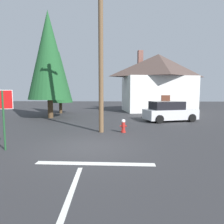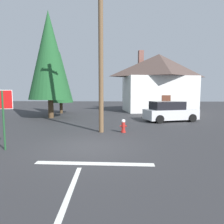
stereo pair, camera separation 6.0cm
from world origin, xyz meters
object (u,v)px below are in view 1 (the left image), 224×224
pine_tree_tall_left (60,77)px  pine_tree_mid_left (49,56)px  fire_hydrant (123,126)px  parked_car (169,112)px  stop_sign_near (3,107)px  utility_pole (101,45)px  house (158,82)px

pine_tree_tall_left → pine_tree_mid_left: (0.24, -3.92, 1.63)m
fire_hydrant → parked_car: 6.11m
stop_sign_near → pine_tree_tall_left: bearing=97.6°
utility_pole → pine_tree_tall_left: 11.62m
pine_tree_mid_left → house: bearing=32.7°
fire_hydrant → house: house is taller
house → parked_car: 9.01m
utility_pole → house: size_ratio=1.04×
stop_sign_near → pine_tree_tall_left: 14.29m
pine_tree_mid_left → fire_hydrant: bearing=-43.7°
fire_hydrant → pine_tree_mid_left: (-6.58, 6.30, 5.19)m
utility_pole → parked_car: utility_pole is taller
fire_hydrant → parked_car: (3.80, 4.77, 0.38)m
fire_hydrant → utility_pole: size_ratio=0.08×
utility_pole → pine_tree_mid_left: bearing=130.1°
pine_tree_mid_left → utility_pole: bearing=-49.9°
utility_pole → house: utility_pole is taller
parked_car → pine_tree_tall_left: (-10.62, 5.45, 3.18)m
stop_sign_near → parked_car: 12.27m
house → fire_hydrant: bearing=-108.1°
utility_pole → pine_tree_mid_left: size_ratio=1.03×
pine_tree_tall_left → pine_tree_mid_left: size_ratio=0.71×
parked_car → pine_tree_mid_left: bearing=171.6°
parked_car → pine_tree_tall_left: 12.35m
fire_hydrant → utility_pole: (-1.31, 0.04, 4.69)m
pine_tree_tall_left → stop_sign_near: bearing=-82.4°
fire_hydrant → pine_tree_tall_left: 12.79m
utility_pole → fire_hydrant: bearing=-1.9°
fire_hydrant → pine_tree_mid_left: size_ratio=0.08×
stop_sign_near → utility_pole: bearing=46.5°
parked_car → pine_tree_tall_left: size_ratio=0.67×
utility_pole → pine_tree_mid_left: (-5.26, 6.25, 0.51)m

